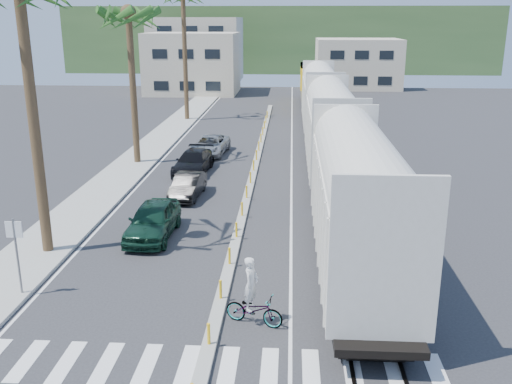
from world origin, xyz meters
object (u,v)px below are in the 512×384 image
car_second (188,186)px  cyclist (253,304)px  car_lead (153,220)px  street_sign (16,246)px

car_second → cyclist: cyclist is taller
car_lead → cyclist: bearing=-54.7°
car_second → car_lead: bearing=-91.2°
street_sign → car_second: 13.07m
car_second → cyclist: (4.65, -13.85, 0.08)m
cyclist → car_second: bearing=37.2°
street_sign → cyclist: size_ratio=1.24×
cyclist → street_sign: bearing=99.0°
street_sign → car_second: street_sign is taller
street_sign → cyclist: street_sign is taller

